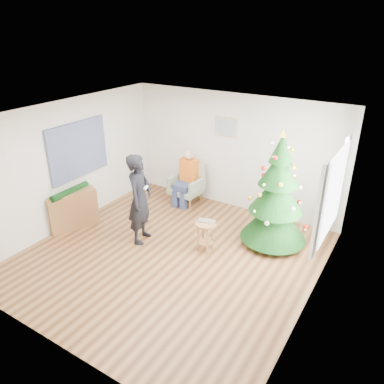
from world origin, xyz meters
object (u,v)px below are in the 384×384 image
Objects in this scene: armchair at (188,189)px; stool at (205,236)px; christmas_tree at (277,195)px; console at (73,210)px; standing_man at (140,199)px.

stool is at bearing -44.31° from armchair.
christmas_tree is 4.14m from console.
console is at bearing -118.06° from armchair.
standing_man is at bearing 36.23° from console.
console is at bearing 87.56° from standing_man.
standing_man is at bearing -150.57° from christmas_tree.
christmas_tree is 2.57m from standing_man.
standing_man is at bearing -165.03° from stool.
christmas_tree is at bearing -76.39° from standing_man.
standing_man is (-1.25, -0.33, 0.59)m from stool.
armchair reaches higher than stool.
console is at bearing -156.64° from christmas_tree.
stool is 2.06m from armchair.
stool is at bearing 36.95° from console.
stool is 0.33× the size of standing_man.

